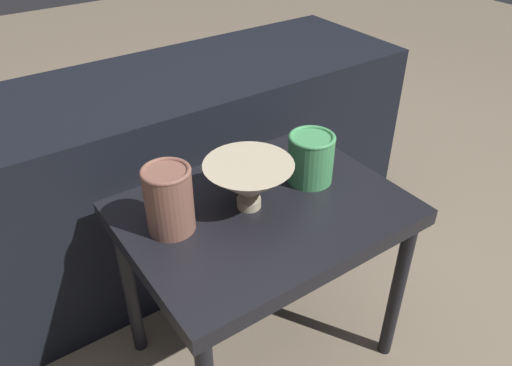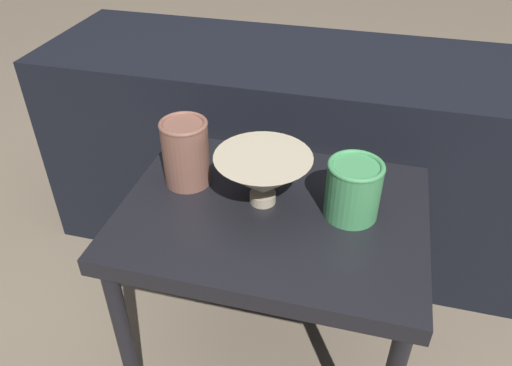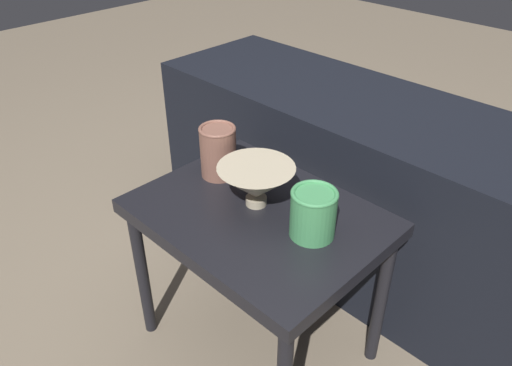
{
  "view_description": "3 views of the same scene",
  "coord_description": "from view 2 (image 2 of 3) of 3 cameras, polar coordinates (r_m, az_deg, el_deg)",
  "views": [
    {
      "loc": [
        -0.54,
        -0.75,
        1.21
      ],
      "look_at": [
        -0.0,
        0.03,
        0.57
      ],
      "focal_mm": 35.0,
      "sensor_mm": 36.0,
      "label": 1
    },
    {
      "loc": [
        0.17,
        -0.81,
        1.18
      ],
      "look_at": [
        -0.04,
        0.0,
        0.57
      ],
      "focal_mm": 35.0,
      "sensor_mm": 36.0,
      "label": 2
    },
    {
      "loc": [
        0.74,
        -0.76,
        1.29
      ],
      "look_at": [
        -0.0,
        -0.0,
        0.6
      ],
      "focal_mm": 35.0,
      "sensor_mm": 36.0,
      "label": 3
    }
  ],
  "objects": [
    {
      "name": "vase_colorful_right",
      "position": [
        1.03,
        11.05,
        -0.62
      ],
      "size": [
        0.11,
        0.11,
        0.13
      ],
      "color": "#47995B",
      "rests_on": "table"
    },
    {
      "name": "ground_plane",
      "position": [
        1.44,
        1.51,
        -19.07
      ],
      "size": [
        8.0,
        8.0,
        0.0
      ],
      "primitive_type": "plane",
      "color": "#7F705B"
    },
    {
      "name": "vase_textured_left",
      "position": [
        1.11,
        -8.03,
        3.57
      ],
      "size": [
        0.11,
        0.11,
        0.15
      ],
      "color": "brown",
      "rests_on": "table"
    },
    {
      "name": "couch_backdrop",
      "position": [
        1.61,
        6.19,
        3.53
      ],
      "size": [
        1.62,
        0.5,
        0.64
      ],
      "color": "black",
      "rests_on": "ground_plane"
    },
    {
      "name": "table",
      "position": [
        1.1,
        1.88,
        -5.51
      ],
      "size": [
        0.64,
        0.48,
        0.51
      ],
      "color": "black",
      "rests_on": "ground_plane"
    },
    {
      "name": "bowl",
      "position": [
        1.04,
        0.8,
        0.84
      ],
      "size": [
        0.2,
        0.2,
        0.12
      ],
      "color": "#C1B293",
      "rests_on": "table"
    }
  ]
}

